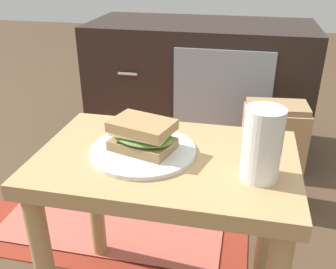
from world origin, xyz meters
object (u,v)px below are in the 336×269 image
(tv_cabinet, at_px, (199,87))
(sandwich_front, at_px, (142,136))
(plate, at_px, (143,151))
(paper_bag, at_px, (271,157))
(beer_glass, at_px, (262,145))

(tv_cabinet, height_order, sandwich_front, tv_cabinet)
(plate, bearing_deg, sandwich_front, -48.37)
(paper_bag, bearing_deg, sandwich_front, -121.22)
(sandwich_front, bearing_deg, paper_bag, 58.78)
(plate, relative_size, paper_bag, 0.58)
(tv_cabinet, distance_m, sandwich_front, 0.97)
(tv_cabinet, xyz_separation_m, paper_bag, (0.32, -0.43, -0.09))
(sandwich_front, height_order, beer_glass, beer_glass)
(tv_cabinet, height_order, beer_glass, beer_glass)
(plate, relative_size, sandwich_front, 1.44)
(tv_cabinet, relative_size, plate, 4.15)
(tv_cabinet, distance_m, plate, 0.97)
(plate, bearing_deg, tv_cabinet, 90.12)
(beer_glass, relative_size, paper_bag, 0.36)
(tv_cabinet, bearing_deg, beer_glass, -76.05)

